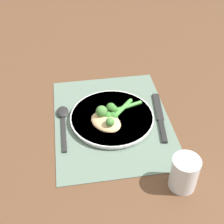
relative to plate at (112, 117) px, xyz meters
name	(u,v)px	position (x,y,z in m)	size (l,w,h in m)	color
ground_plane	(112,121)	(0.00, 0.00, -0.01)	(3.00, 3.00, 0.00)	brown
placemat	(112,120)	(0.00, 0.00, -0.01)	(0.42, 0.33, 0.00)	slate
plate	(112,117)	(0.00, 0.00, 0.00)	(0.24, 0.24, 0.01)	white
chicken_fillet	(106,122)	(0.03, -0.02, 0.02)	(0.12, 0.11, 0.02)	tan
pesto_dollop_primary	(102,111)	(0.01, -0.03, 0.04)	(0.03, 0.03, 0.03)	#477F38
pesto_dollop_secondary	(110,122)	(0.06, -0.01, 0.04)	(0.02, 0.02, 0.02)	#477F38
broccoli_stalk_rear	(113,116)	(0.01, 0.00, 0.02)	(0.10, 0.10, 0.03)	green
broccoli_stalk_right	(115,108)	(-0.02, 0.01, 0.02)	(0.04, 0.11, 0.03)	green
knife	(160,117)	(0.01, 0.14, -0.01)	(0.21, 0.05, 0.01)	black
spoon	(63,117)	(-0.03, -0.14, 0.00)	(0.18, 0.03, 0.01)	black
water_glass	(184,173)	(0.24, 0.13, 0.03)	(0.06, 0.06, 0.09)	silver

